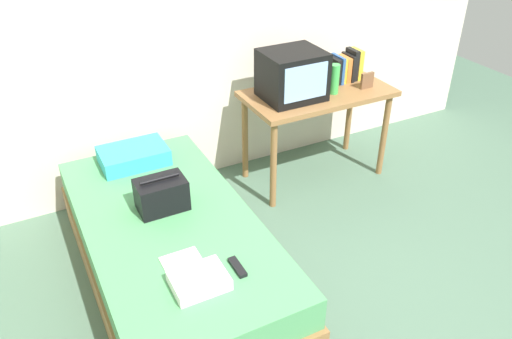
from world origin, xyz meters
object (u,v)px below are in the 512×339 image
Objects in this scene: water_bottle at (334,79)px; pillow at (134,156)px; picture_frame at (367,81)px; tv at (292,75)px; handbag at (162,194)px; magazine at (186,269)px; remote_dark at (237,267)px; bed at (172,251)px; desk at (317,103)px; book_row at (345,67)px; folded_towel at (199,281)px.

water_bottle is 0.50× the size of pillow.
tv is at bearing 169.45° from picture_frame.
tv is 1.37m from handbag.
remote_dark reaches higher than magazine.
bed is at bearing -163.76° from picture_frame.
water_bottle is (0.08, -0.08, 0.21)m from desk.
book_row reaches higher than water_bottle.
remote_dark is at bearing -130.44° from tv.
folded_towel is at bearing -174.42° from remote_dark.
handbag reaches higher than folded_towel.
folded_towel is (-0.04, -0.59, 0.27)m from bed.
water_bottle is 0.89× the size of book_row.
remote_dark is 0.23m from folded_towel.
handbag is at bearing -160.80° from book_row.
magazine is (-1.90, -0.98, -0.35)m from picture_frame.
water_bottle is 2.01m from folded_towel.
magazine is (-0.06, -0.45, 0.25)m from bed.
water_bottle is 0.76× the size of handbag.
bed is 6.90× the size of magazine.
desk is 1.89m from magazine.
bed is at bearing 86.25° from folded_towel.
desk reaches higher than handbag.
book_row is 2.23m from magazine.
handbag is at bearing 83.48° from magazine.
remote_dark is at bearing -146.32° from picture_frame.
desk is at bearing 35.86° from magazine.
remote_dark is at bearing -26.38° from magazine.
tv reaches higher than remote_dark.
tv is at bearing 40.57° from magazine.
book_row is 0.92× the size of folded_towel.
desk is 1.78m from remote_dark.
bed is at bearing -151.99° from tv.
water_bottle reaches higher than desk.
water_bottle is 1.60m from pillow.
bed is 7.14× the size of folded_towel.
tv is 2.82× the size of remote_dark.
water_bottle is 0.82× the size of folded_towel.
desk is 2.53× the size of pillow.
folded_towel is at bearing -135.53° from tv.
picture_frame is 1.89m from handbag.
pillow reaches higher than folded_towel.
pillow is 1.53× the size of handbag.
water_bottle is at bearing 36.19° from folded_towel.
magazine is at bearing -92.86° from pillow.
magazine is at bearing -152.64° from picture_frame.
tv is at bearing 49.56° from remote_dark.
tv is (-0.25, -0.01, 0.28)m from desk.
magazine is (-0.06, -1.19, -0.05)m from pillow.
book_row is at bearing 10.20° from tv.
bed is 12.82× the size of remote_dark.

